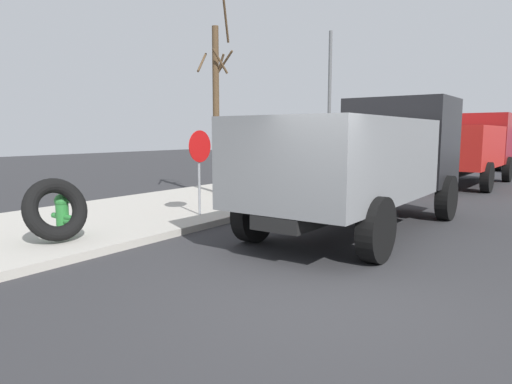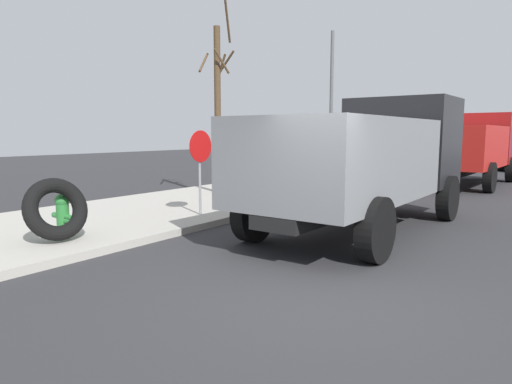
% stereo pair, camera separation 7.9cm
% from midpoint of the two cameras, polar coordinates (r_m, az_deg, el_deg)
% --- Properties ---
extents(ground_plane, '(80.00, 80.00, 0.00)m').
position_cam_midpoint_polar(ground_plane, '(6.15, 7.52, -12.85)').
color(ground_plane, '#2D2D30').
extents(sidewalk_curb, '(36.00, 5.00, 0.15)m').
position_cam_midpoint_polar(sidewalk_curb, '(10.67, -25.32, -4.40)').
color(sidewalk_curb, '#ADA89E').
rests_on(sidewalk_curb, ground).
extents(fire_hydrant, '(0.27, 0.61, 0.83)m').
position_cam_midpoint_polar(fire_hydrant, '(9.44, -23.21, -2.55)').
color(fire_hydrant, '#2D8438').
rests_on(fire_hydrant, sidewalk_curb).
extents(loose_tire, '(1.24, 0.78, 1.20)m').
position_cam_midpoint_polar(loose_tire, '(9.04, -23.96, -2.00)').
color(loose_tire, black).
rests_on(loose_tire, sidewalk_curb).
extents(stop_sign, '(0.76, 0.08, 2.04)m').
position_cam_midpoint_polar(stop_sign, '(11.05, -7.26, 4.39)').
color(stop_sign, gray).
rests_on(stop_sign, sidewalk_curb).
extents(dump_truck_gray, '(7.04, 2.90, 3.00)m').
position_cam_midpoint_polar(dump_truck_gray, '(10.37, 13.32, 4.35)').
color(dump_truck_gray, slate).
rests_on(dump_truck_gray, ground).
extents(dump_truck_red, '(7.08, 2.98, 3.00)m').
position_cam_midpoint_polar(dump_truck_red, '(20.93, 24.78, 5.28)').
color(dump_truck_red, red).
rests_on(dump_truck_red, ground).
extents(bare_tree, '(1.17, 1.17, 6.11)m').
position_cam_midpoint_polar(bare_tree, '(15.29, -5.13, 10.79)').
color(bare_tree, '#4C3823').
rests_on(bare_tree, sidewalk_curb).
extents(street_light_pole, '(0.12, 0.12, 5.50)m').
position_cam_midpoint_polar(street_light_pole, '(16.64, 8.99, 9.95)').
color(street_light_pole, '#595B5E').
rests_on(street_light_pole, sidewalk_curb).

